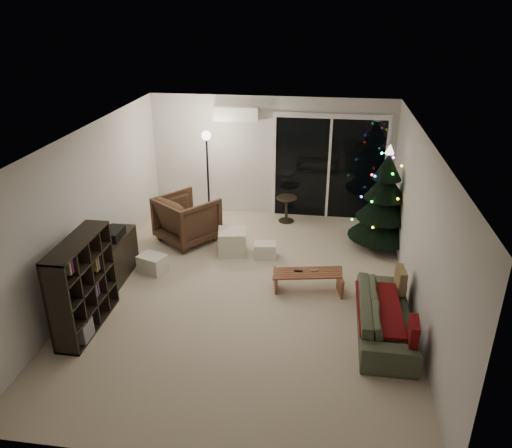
{
  "coord_description": "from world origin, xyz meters",
  "views": [
    {
      "loc": [
        1.09,
        -6.69,
        4.23
      ],
      "look_at": [
        0.1,
        0.3,
        1.05
      ],
      "focal_mm": 35.0,
      "sensor_mm": 36.0,
      "label": 1
    }
  ],
  "objects_px": {
    "coffee_table": "(307,281)",
    "sofa": "(386,316)",
    "christmas_tree": "(385,198)",
    "bookshelf": "(72,284)",
    "armchair": "(187,219)",
    "media_cabinet": "(114,258)"
  },
  "relations": [
    {
      "from": "coffee_table",
      "to": "sofa",
      "type": "bearing_deg",
      "value": -51.32
    },
    {
      "from": "sofa",
      "to": "christmas_tree",
      "type": "relative_size",
      "value": 0.95
    },
    {
      "from": "bookshelf",
      "to": "sofa",
      "type": "height_order",
      "value": "bookshelf"
    },
    {
      "from": "christmas_tree",
      "to": "coffee_table",
      "type": "bearing_deg",
      "value": -125.75
    },
    {
      "from": "armchair",
      "to": "coffee_table",
      "type": "relative_size",
      "value": 0.91
    },
    {
      "from": "media_cabinet",
      "to": "sofa",
      "type": "height_order",
      "value": "media_cabinet"
    },
    {
      "from": "armchair",
      "to": "sofa",
      "type": "xyz_separation_m",
      "value": [
        3.46,
        -2.47,
        -0.18
      ]
    },
    {
      "from": "media_cabinet",
      "to": "coffee_table",
      "type": "xyz_separation_m",
      "value": [
        3.19,
        -0.01,
        -0.19
      ]
    },
    {
      "from": "media_cabinet",
      "to": "armchair",
      "type": "xyz_separation_m",
      "value": [
        0.84,
        1.51,
        0.09
      ]
    },
    {
      "from": "sofa",
      "to": "christmas_tree",
      "type": "bearing_deg",
      "value": -2.4
    },
    {
      "from": "bookshelf",
      "to": "coffee_table",
      "type": "height_order",
      "value": "bookshelf"
    },
    {
      "from": "bookshelf",
      "to": "coffee_table",
      "type": "xyz_separation_m",
      "value": [
        3.19,
        1.36,
        -0.5
      ]
    },
    {
      "from": "media_cabinet",
      "to": "coffee_table",
      "type": "bearing_deg",
      "value": -1.44
    },
    {
      "from": "bookshelf",
      "to": "media_cabinet",
      "type": "height_order",
      "value": "bookshelf"
    },
    {
      "from": "bookshelf",
      "to": "sofa",
      "type": "relative_size",
      "value": 0.72
    },
    {
      "from": "media_cabinet",
      "to": "christmas_tree",
      "type": "height_order",
      "value": "christmas_tree"
    },
    {
      "from": "sofa",
      "to": "coffee_table",
      "type": "distance_m",
      "value": 1.46
    },
    {
      "from": "coffee_table",
      "to": "christmas_tree",
      "type": "xyz_separation_m",
      "value": [
        1.27,
        1.76,
        0.81
      ]
    },
    {
      "from": "coffee_table",
      "to": "armchair",
      "type": "bearing_deg",
      "value": 136.43
    },
    {
      "from": "media_cabinet",
      "to": "armchair",
      "type": "distance_m",
      "value": 1.73
    },
    {
      "from": "bookshelf",
      "to": "media_cabinet",
      "type": "xyz_separation_m",
      "value": [
        0.0,
        1.36,
        -0.32
      ]
    },
    {
      "from": "bookshelf",
      "to": "media_cabinet",
      "type": "relative_size",
      "value": 1.18
    }
  ]
}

